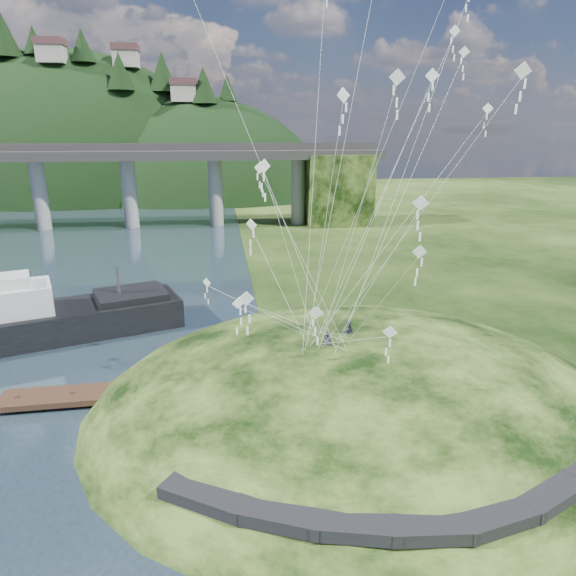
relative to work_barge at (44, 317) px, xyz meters
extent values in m
plane|color=black|center=(15.75, -16.64, -1.94)|extent=(320.00, 320.00, 0.00)
ellipsoid|color=black|center=(23.75, -14.64, -3.44)|extent=(36.00, 32.00, 13.00)
cube|color=black|center=(14.25, -24.64, 0.09)|extent=(4.32, 3.62, 0.71)
cube|color=black|center=(17.25, -26.29, 0.15)|extent=(4.10, 2.97, 0.61)
cube|color=black|center=(20.25, -27.29, 0.15)|extent=(3.85, 2.37, 0.62)
cube|color=black|center=(23.25, -27.74, 0.10)|extent=(3.62, 1.83, 0.66)
cube|color=black|center=(26.25, -27.54, 0.11)|extent=(3.82, 2.27, 0.68)
cube|color=black|center=(29.25, -26.59, 0.21)|extent=(4.11, 2.97, 0.71)
cylinder|color=gray|center=(-16.25, 53.36, 4.56)|extent=(2.60, 2.60, 13.00)
cylinder|color=gray|center=(-0.75, 53.36, 4.56)|extent=(2.60, 2.60, 13.00)
cylinder|color=gray|center=(14.75, 53.36, 4.56)|extent=(2.60, 2.60, 13.00)
cylinder|color=gray|center=(30.25, 53.36, 4.56)|extent=(2.60, 2.60, 13.00)
cube|color=black|center=(37.75, 53.36, 4.56)|extent=(12.00, 11.00, 13.00)
ellipsoid|color=black|center=(-24.25, 109.36, -7.94)|extent=(96.00, 68.00, 88.00)
ellipsoid|color=black|center=(10.75, 101.36, -11.94)|extent=(76.00, 56.00, 72.00)
cone|color=black|center=(-34.13, 97.99, 37.30)|extent=(8.01, 8.01, 10.54)
cone|color=black|center=(-27.12, 97.42, 35.95)|extent=(4.97, 4.97, 6.54)
cone|color=black|center=(-15.65, 95.40, 34.74)|extent=(5.83, 5.83, 7.67)
cone|color=black|center=(-6.70, 90.44, 28.65)|extent=(6.47, 6.47, 8.51)
cone|color=black|center=(2.53, 97.35, 29.30)|extent=(7.13, 7.13, 9.38)
cone|color=black|center=(12.63, 92.39, 25.93)|extent=(6.56, 6.56, 8.63)
cone|color=black|center=(18.52, 97.99, 25.75)|extent=(4.88, 4.88, 6.42)
cube|color=#BDB5A2|center=(-22.25, 93.36, 32.34)|extent=(6.00, 5.00, 4.00)
cube|color=#563132|center=(-22.25, 93.36, 35.04)|extent=(6.40, 5.40, 1.60)
cube|color=#BDB5A2|center=(-6.25, 99.36, 32.25)|extent=(6.00, 5.00, 4.00)
cube|color=#563132|center=(-6.25, 99.36, 34.95)|extent=(6.40, 5.40, 1.60)
cube|color=#BDB5A2|center=(7.75, 93.36, 23.95)|extent=(6.00, 5.00, 4.00)
cube|color=#563132|center=(7.75, 93.36, 26.65)|extent=(6.40, 5.40, 1.60)
cube|color=black|center=(0.37, 0.13, -0.63)|extent=(22.82, 13.01, 2.61)
cube|color=silver|center=(-2.47, -0.87, 1.68)|extent=(8.09, 6.50, 2.81)
cube|color=silver|center=(-2.47, -0.87, 3.38)|extent=(4.79, 4.17, 1.20)
cube|color=black|center=(7.00, 2.46, 0.97)|extent=(7.35, 6.73, 0.60)
cylinder|color=#2D2B2B|center=(6.05, 2.13, 2.28)|extent=(0.24, 0.24, 3.01)
cube|color=#311E14|center=(8.60, -11.71, -1.43)|extent=(15.93, 2.96, 0.40)
cylinder|color=#311E14|center=(1.81, -11.91, -1.71)|extent=(0.34, 0.34, 1.13)
cylinder|color=#311E14|center=(5.21, -11.81, -1.71)|extent=(0.34, 0.34, 1.13)
cylinder|color=#311E14|center=(8.60, -11.71, -1.71)|extent=(0.34, 0.34, 1.13)
cylinder|color=#311E14|center=(12.00, -11.61, -1.71)|extent=(0.34, 0.34, 1.13)
cylinder|color=#311E14|center=(15.40, -11.51, -1.71)|extent=(0.34, 0.34, 1.13)
imported|color=#282936|center=(21.46, -15.80, 3.88)|extent=(0.77, 0.71, 1.77)
imported|color=#282936|center=(23.11, -14.20, 3.85)|extent=(0.91, 0.80, 1.59)
cube|color=white|center=(29.28, -12.44, 20.85)|extent=(0.51, 0.48, 0.65)
cube|color=white|center=(29.28, -12.44, 20.38)|extent=(0.08, 0.05, 0.39)
cube|color=white|center=(29.28, -12.44, 19.91)|extent=(0.08, 0.05, 0.39)
cube|color=white|center=(29.28, -12.44, 19.43)|extent=(0.08, 0.05, 0.39)
cube|color=white|center=(27.68, -13.53, 18.32)|extent=(0.67, 0.54, 0.81)
cube|color=white|center=(27.68, -13.53, 17.74)|extent=(0.10, 0.07, 0.47)
cube|color=white|center=(27.68, -13.53, 17.16)|extent=(0.10, 0.07, 0.47)
cube|color=white|center=(27.68, -13.53, 16.59)|extent=(0.10, 0.07, 0.47)
cube|color=white|center=(26.13, -17.06, 11.58)|extent=(0.82, 0.43, 0.86)
cube|color=white|center=(26.13, -17.06, 10.96)|extent=(0.12, 0.04, 0.51)
cube|color=white|center=(26.13, -17.06, 10.33)|extent=(0.12, 0.04, 0.51)
cube|color=white|center=(26.13, -17.06, 9.70)|extent=(0.12, 0.04, 0.51)
cube|color=white|center=(18.00, -13.14, 13.34)|extent=(0.80, 0.40, 0.85)
cube|color=white|center=(18.00, -13.14, 12.73)|extent=(0.10, 0.08, 0.50)
cube|color=white|center=(18.00, -13.14, 12.12)|extent=(0.10, 0.08, 0.50)
cube|color=white|center=(18.00, -13.14, 11.51)|extent=(0.10, 0.08, 0.50)
cube|color=white|center=(16.12, -18.22, 6.71)|extent=(0.67, 0.33, 0.70)
cube|color=white|center=(16.12, -18.22, 6.20)|extent=(0.08, 0.07, 0.41)
cube|color=white|center=(16.12, -18.22, 5.70)|extent=(0.08, 0.07, 0.41)
cube|color=white|center=(16.12, -18.22, 5.19)|extent=(0.08, 0.07, 0.41)
cube|color=white|center=(28.97, -20.67, 17.88)|extent=(0.75, 0.24, 0.75)
cube|color=white|center=(28.97, -20.67, 17.34)|extent=(0.10, 0.02, 0.44)
cube|color=white|center=(28.97, -20.67, 16.80)|extent=(0.10, 0.02, 0.44)
cube|color=white|center=(28.97, -20.67, 16.26)|extent=(0.10, 0.02, 0.44)
cube|color=white|center=(31.43, -13.22, 16.58)|extent=(0.43, 0.55, 0.64)
cube|color=white|center=(31.43, -13.22, 16.10)|extent=(0.08, 0.06, 0.39)
cube|color=white|center=(31.43, -13.22, 15.63)|extent=(0.08, 0.06, 0.39)
cube|color=white|center=(31.43, -13.22, 15.16)|extent=(0.08, 0.06, 0.39)
cube|color=white|center=(32.73, -6.58, 20.58)|extent=(0.69, 0.40, 0.76)
cube|color=white|center=(32.73, -6.58, 20.04)|extent=(0.10, 0.05, 0.44)
cube|color=white|center=(32.73, -6.58, 19.50)|extent=(0.10, 0.05, 0.44)
cube|color=white|center=(32.73, -6.58, 18.96)|extent=(0.10, 0.05, 0.44)
cube|color=white|center=(16.50, -19.06, 7.21)|extent=(0.80, 0.18, 0.80)
cube|color=white|center=(16.50, -19.06, 6.65)|extent=(0.10, 0.03, 0.46)
cube|color=white|center=(16.50, -19.06, 6.08)|extent=(0.10, 0.03, 0.46)
cube|color=white|center=(16.50, -19.06, 5.51)|extent=(0.10, 0.03, 0.46)
cube|color=white|center=(20.49, -16.92, 5.49)|extent=(0.84, 0.23, 0.83)
cube|color=white|center=(20.49, -16.92, 4.89)|extent=(0.11, 0.03, 0.49)
cube|color=white|center=(20.49, -16.92, 4.30)|extent=(0.11, 0.03, 0.49)
cube|color=white|center=(20.49, -16.92, 3.70)|extent=(0.11, 0.03, 0.49)
cube|color=white|center=(17.45, -8.93, 9.17)|extent=(0.70, 0.62, 0.86)
cube|color=white|center=(17.45, -8.93, 8.54)|extent=(0.11, 0.07, 0.52)
cube|color=white|center=(17.45, -8.93, 7.91)|extent=(0.11, 0.07, 0.52)
cube|color=white|center=(17.45, -8.93, 7.28)|extent=(0.11, 0.07, 0.52)
cube|color=white|center=(22.65, -7.02, 23.24)|extent=(0.09, 0.06, 0.43)
cube|color=white|center=(23.23, -21.61, 6.05)|extent=(0.67, 0.30, 0.70)
cube|color=white|center=(23.23, -21.61, 5.55)|extent=(0.09, 0.03, 0.41)
cube|color=white|center=(23.23, -21.61, 5.04)|extent=(0.09, 0.03, 0.41)
cube|color=white|center=(23.23, -21.61, 4.54)|extent=(0.09, 0.03, 0.41)
cube|color=white|center=(14.29, -10.22, 5.55)|extent=(0.54, 0.44, 0.66)
cube|color=white|center=(14.29, -10.22, 5.08)|extent=(0.08, 0.06, 0.39)
cube|color=white|center=(14.29, -10.22, 4.61)|extent=(0.08, 0.06, 0.39)
cube|color=white|center=(14.29, -10.22, 4.13)|extent=(0.08, 0.06, 0.39)
cube|color=white|center=(17.66, -14.46, 13.35)|extent=(0.64, 0.29, 0.67)
cube|color=white|center=(17.66, -14.46, 12.87)|extent=(0.08, 0.07, 0.39)
cube|color=white|center=(17.66, -14.46, 12.39)|extent=(0.08, 0.07, 0.39)
cube|color=white|center=(17.66, -14.46, 11.90)|extent=(0.08, 0.07, 0.39)
cube|color=white|center=(24.56, -16.62, 17.92)|extent=(0.85, 0.22, 0.84)
cube|color=white|center=(24.56, -16.62, 17.32)|extent=(0.11, 0.03, 0.49)
cube|color=white|center=(24.56, -16.62, 16.71)|extent=(0.11, 0.03, 0.49)
cube|color=white|center=(24.56, -16.62, 16.11)|extent=(0.11, 0.03, 0.49)
cube|color=white|center=(25.30, -19.45, 9.45)|extent=(0.75, 0.21, 0.74)
cube|color=white|center=(25.30, -19.45, 8.92)|extent=(0.10, 0.03, 0.43)
cube|color=white|center=(25.30, -19.45, 8.39)|extent=(0.10, 0.03, 0.43)
cube|color=white|center=(25.30, -19.45, 7.87)|extent=(0.10, 0.03, 0.43)
cube|color=white|center=(21.10, -19.43, 16.86)|extent=(0.47, 0.60, 0.71)
cube|color=white|center=(21.10, -19.43, 16.34)|extent=(0.09, 0.07, 0.42)
cube|color=white|center=(21.10, -19.43, 15.83)|extent=(0.09, 0.07, 0.42)
cube|color=white|center=(21.10, -19.43, 15.32)|extent=(0.09, 0.07, 0.42)
cube|color=white|center=(30.40, -11.55, 22.26)|extent=(0.09, 0.06, 0.41)
cube|color=white|center=(30.40, -11.55, 21.75)|extent=(0.09, 0.06, 0.41)
camera|label=1|loc=(15.32, -43.69, 15.34)|focal=32.00mm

